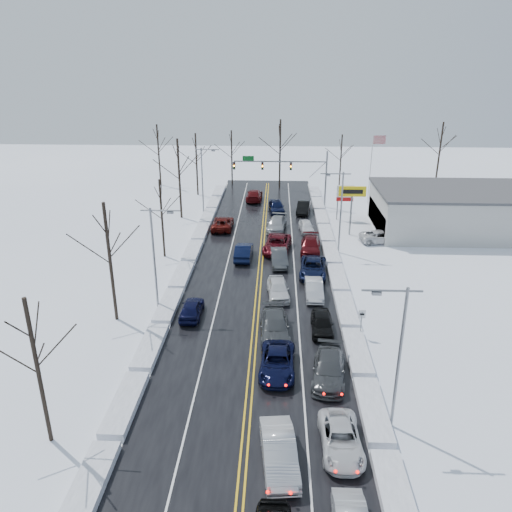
{
  "coord_description": "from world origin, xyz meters",
  "views": [
    {
      "loc": [
        1.56,
        -41.83,
        20.23
      ],
      "look_at": [
        -0.32,
        2.27,
        2.5
      ],
      "focal_mm": 35.0,
      "sensor_mm": 36.0,
      "label": 1
    }
  ],
  "objects_px": {
    "flagpole": "(372,164)",
    "dealership_building": "(459,210)",
    "tires_plus_sign": "(352,195)",
    "traffic_signal_mast": "(290,169)",
    "oncoming_car_0": "(244,258)"
  },
  "relations": [
    {
      "from": "flagpole",
      "to": "tires_plus_sign",
      "type": "bearing_deg",
      "value": -108.44
    },
    {
      "from": "flagpole",
      "to": "oncoming_car_0",
      "type": "height_order",
      "value": "flagpole"
    },
    {
      "from": "flagpole",
      "to": "dealership_building",
      "type": "height_order",
      "value": "flagpole"
    },
    {
      "from": "traffic_signal_mast",
      "to": "dealership_building",
      "type": "bearing_deg",
      "value": -25.95
    },
    {
      "from": "tires_plus_sign",
      "to": "flagpole",
      "type": "height_order",
      "value": "flagpole"
    },
    {
      "from": "tires_plus_sign",
      "to": "flagpole",
      "type": "distance_m",
      "value": 14.79
    },
    {
      "from": "traffic_signal_mast",
      "to": "oncoming_car_0",
      "type": "bearing_deg",
      "value": -104.7
    },
    {
      "from": "flagpole",
      "to": "dealership_building",
      "type": "bearing_deg",
      "value": -53.73
    },
    {
      "from": "traffic_signal_mast",
      "to": "tires_plus_sign",
      "type": "height_order",
      "value": "traffic_signal_mast"
    },
    {
      "from": "flagpole",
      "to": "oncoming_car_0",
      "type": "bearing_deg",
      "value": -127.45
    },
    {
      "from": "traffic_signal_mast",
      "to": "flagpole",
      "type": "xyz_separation_m",
      "value": [
        11.72,
        2.01,
        0.45
      ]
    },
    {
      "from": "flagpole",
      "to": "oncoming_car_0",
      "type": "xyz_separation_m",
      "value": [
        -17.03,
        -22.23,
        -5.93
      ]
    },
    {
      "from": "flagpole",
      "to": "dealership_building",
      "type": "distance_m",
      "value": 15.24
    },
    {
      "from": "traffic_signal_mast",
      "to": "dealership_building",
      "type": "relative_size",
      "value": 0.65
    },
    {
      "from": "tires_plus_sign",
      "to": "dealership_building",
      "type": "distance_m",
      "value": 13.82
    }
  ]
}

